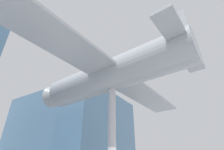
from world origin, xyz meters
TOP-DOWN VIEW (x-y plane):
  - glass_pavilion_right at (10.33, 13.31)m, footprint 11.89×14.42m
  - support_pylon_central at (0.00, 0.00)m, footprint 0.45×0.45m
  - suspended_airplane at (0.02, 0.27)m, footprint 18.75×12.34m

SIDE VIEW (x-z plane):
  - support_pylon_central at x=0.00m, z-range 0.00..5.93m
  - glass_pavilion_right at x=10.33m, z-range -0.29..11.18m
  - suspended_airplane at x=0.02m, z-range 5.19..8.83m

